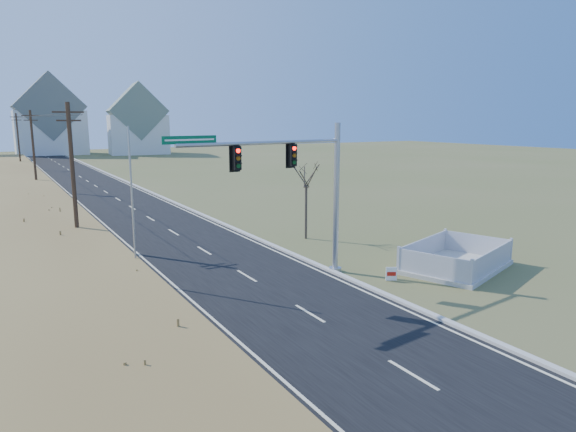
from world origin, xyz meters
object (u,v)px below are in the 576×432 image
object	(u,v)px
open_sign	(391,274)
bare_tree	(306,173)
fence_enclosure	(456,264)
flagpole	(133,223)
traffic_signal_mast	(308,186)

from	to	relation	value
open_sign	bare_tree	bearing A→B (deg)	111.91
fence_enclosure	open_sign	xyz separation A→B (m)	(-4.46, 0.13, 0.09)
flagpole	bare_tree	xyz separation A→B (m)	(12.41, 4.07, 1.39)
open_sign	bare_tree	xyz separation A→B (m)	(1.28, 10.06, 4.08)
traffic_signal_mast	flagpole	size ratio (longest dim) A/B	1.27
open_sign	flagpole	distance (m)	12.92
flagpole	bare_tree	bearing A→B (deg)	18.14
bare_tree	fence_enclosure	bearing A→B (deg)	-72.67
flagpole	bare_tree	size ratio (longest dim) A/B	1.39
bare_tree	flagpole	bearing A→B (deg)	-161.86
traffic_signal_mast	fence_enclosure	world-z (taller)	traffic_signal_mast
traffic_signal_mast	fence_enclosure	distance (m)	9.39
fence_enclosure	open_sign	distance (m)	4.47
traffic_signal_mast	bare_tree	size ratio (longest dim) A/B	1.77
traffic_signal_mast	flagpole	distance (m)	8.67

